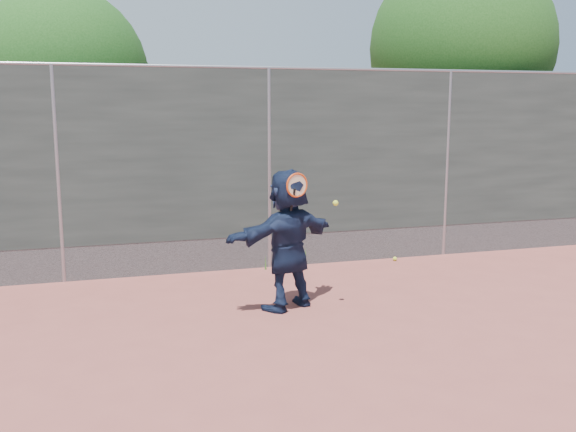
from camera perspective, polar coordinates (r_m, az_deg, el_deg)
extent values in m
plane|color=#9E4C42|center=(6.75, 6.11, -11.55)|extent=(80.00, 80.00, 0.00)
imported|color=#151F3B|center=(7.75, 0.00, -2.08)|extent=(1.66, 1.12, 1.71)
sphere|color=#D0E833|center=(10.43, 9.48, -3.77)|extent=(0.07, 0.07, 0.07)
cube|color=#38423D|center=(9.64, -1.70, 5.60)|extent=(20.00, 0.04, 2.50)
cube|color=slate|center=(9.86, -1.65, -3.12)|extent=(20.00, 0.03, 0.50)
cylinder|color=gray|center=(9.63, -1.74, 13.04)|extent=(20.00, 0.05, 0.05)
cylinder|color=gray|center=(9.37, -19.77, 3.37)|extent=(0.06, 0.06, 3.00)
cylinder|color=gray|center=(9.66, -1.69, 4.12)|extent=(0.06, 0.06, 3.00)
cylinder|color=gray|center=(10.82, 13.92, 4.44)|extent=(0.06, 0.06, 3.00)
torus|color=#CD4113|center=(7.47, 0.80, 2.76)|extent=(0.29, 0.11, 0.29)
cylinder|color=beige|center=(7.47, 0.80, 2.76)|extent=(0.24, 0.08, 0.25)
cylinder|color=black|center=(7.50, 0.39, 1.24)|extent=(0.06, 0.13, 0.33)
sphere|color=#D0E833|center=(7.56, 4.25, 1.15)|extent=(0.07, 0.07, 0.07)
cylinder|color=#382314|center=(13.48, 14.71, 4.55)|extent=(0.28, 0.28, 2.60)
sphere|color=#23561C|center=(13.48, 15.14, 14.28)|extent=(3.60, 3.60, 3.60)
sphere|color=#23561C|center=(14.01, 17.21, 12.53)|extent=(2.52, 2.52, 2.52)
cylinder|color=#382314|center=(12.39, -18.91, 2.98)|extent=(0.28, 0.28, 2.20)
sphere|color=#23561C|center=(12.33, -19.41, 11.89)|extent=(3.00, 3.00, 3.00)
sphere|color=#23561C|center=(12.51, -16.50, 10.63)|extent=(2.10, 2.10, 2.10)
cone|color=#387226|center=(9.84, -0.06, -3.86)|extent=(0.03, 0.03, 0.26)
cone|color=#387226|center=(9.94, 1.57, -3.61)|extent=(0.03, 0.03, 0.30)
cone|color=#387226|center=(9.74, -2.01, -4.14)|extent=(0.03, 0.03, 0.22)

